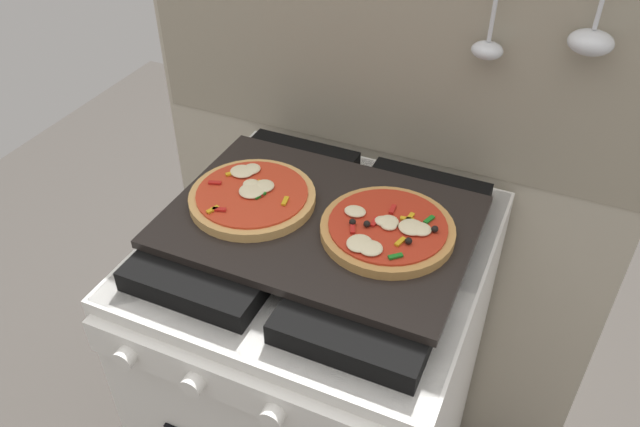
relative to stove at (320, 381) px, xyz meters
name	(u,v)px	position (x,y,z in m)	size (l,w,h in m)	color
kitchen_backsplash	(380,179)	(0.00, 0.34, 0.34)	(1.10, 0.09, 1.55)	#B2A893
stove	(320,381)	(0.00, 0.00, 0.00)	(0.60, 0.64, 0.90)	white
baking_tray	(320,221)	(0.00, 0.00, 0.46)	(0.54, 0.38, 0.02)	black
pizza_left	(252,196)	(-0.13, 0.00, 0.48)	(0.23, 0.23, 0.03)	tan
pizza_right	(387,229)	(0.12, 0.01, 0.48)	(0.23, 0.23, 0.03)	#C18947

